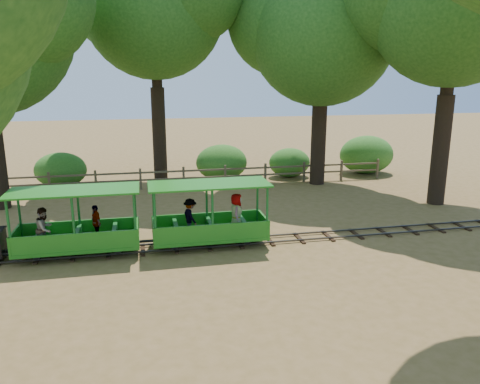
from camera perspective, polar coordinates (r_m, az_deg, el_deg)
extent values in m
plane|color=olive|center=(14.93, -0.09, -6.28)|extent=(90.00, 90.00, 0.00)
cube|color=#3F3D3A|center=(14.63, 0.15, -6.41)|extent=(22.00, 0.05, 0.05)
cube|color=#3F3D3A|center=(15.18, -0.33, -5.63)|extent=(22.00, 0.05, 0.05)
cube|color=#382314|center=(14.93, -0.09, -6.19)|extent=(0.12, 1.00, 0.05)
cube|color=#382314|center=(14.79, -19.56, -7.24)|extent=(0.12, 1.00, 0.05)
cube|color=#382314|center=(16.64, 17.07, -4.68)|extent=(0.12, 1.00, 0.05)
cube|color=#20791A|center=(14.67, -19.06, -6.11)|extent=(3.51, 1.34, 0.10)
cube|color=#155E21|center=(14.71, -19.02, -6.57)|extent=(3.16, 0.52, 0.14)
cube|color=#20791A|center=(13.98, -19.46, -5.80)|extent=(3.51, 0.06, 0.52)
cube|color=#20791A|center=(15.16, -18.89, -4.21)|extent=(3.51, 0.06, 0.52)
cube|color=#20791A|center=(14.21, -19.59, 0.16)|extent=(3.66, 1.50, 0.05)
cylinder|color=#155E21|center=(14.17, -26.34, -4.01)|extent=(0.07, 0.07, 1.65)
cylinder|color=#155E21|center=(15.30, -25.27, -2.63)|extent=(0.07, 0.07, 1.65)
cylinder|color=#155E21|center=(13.70, -12.68, -3.44)|extent=(0.07, 0.07, 1.65)
cylinder|color=#155E21|center=(14.87, -12.65, -2.05)|extent=(0.07, 0.07, 1.65)
cube|color=#155E21|center=(14.76, -23.21, -5.31)|extent=(0.12, 1.14, 0.41)
cube|color=#155E21|center=(14.59, -19.14, -5.16)|extent=(0.12, 1.14, 0.41)
cube|color=#155E21|center=(14.48, -15.00, -4.99)|extent=(0.12, 1.14, 0.41)
cylinder|color=black|center=(14.56, -23.61, -7.03)|extent=(0.29, 0.06, 0.29)
cylinder|color=black|center=(15.21, -23.10, -6.10)|extent=(0.29, 0.06, 0.29)
cylinder|color=black|center=(14.26, -14.69, -6.72)|extent=(0.29, 0.06, 0.29)
cylinder|color=black|center=(14.92, -14.59, -5.78)|extent=(0.29, 0.06, 0.29)
imported|color=gray|center=(14.26, -22.72, -4.16)|extent=(0.67, 0.74, 1.24)
imported|color=gray|center=(14.63, -17.16, -3.57)|extent=(0.49, 0.69, 1.08)
cube|color=#20791A|center=(14.67, -3.68, -5.34)|extent=(3.51, 1.34, 0.10)
cube|color=#155E21|center=(14.71, -3.68, -5.79)|extent=(3.16, 0.52, 0.14)
cube|color=#20791A|center=(13.98, -3.32, -4.98)|extent=(3.51, 0.06, 0.52)
cube|color=#20791A|center=(15.16, -4.05, -3.46)|extent=(3.51, 0.06, 0.52)
cube|color=#20791A|center=(14.21, -3.79, 0.96)|extent=(3.66, 1.50, 0.05)
cylinder|color=#155E21|center=(13.70, -10.30, -3.32)|extent=(0.07, 0.07, 1.65)
cylinder|color=#155E21|center=(14.87, -10.47, -1.94)|extent=(0.07, 0.07, 1.65)
cylinder|color=#155E21|center=(14.17, 3.33, -2.52)|extent=(0.07, 0.07, 1.65)
cylinder|color=#155E21|center=(15.31, 2.13, -1.25)|extent=(0.07, 0.07, 1.65)
cube|color=#155E21|center=(14.48, -7.83, -4.62)|extent=(0.12, 1.14, 0.41)
cube|color=#155E21|center=(14.59, -3.70, -4.38)|extent=(0.12, 1.14, 0.41)
cube|color=#155E21|center=(14.76, 0.35, -4.12)|extent=(0.12, 1.14, 0.41)
cylinder|color=black|center=(14.26, -7.96, -6.38)|extent=(0.29, 0.06, 0.29)
cylinder|color=black|center=(14.92, -8.16, -5.45)|extent=(0.29, 0.06, 0.29)
cylinder|color=black|center=(14.57, 0.92, -5.80)|extent=(0.29, 0.06, 0.29)
cylinder|color=black|center=(15.21, 0.33, -4.92)|extent=(0.29, 0.06, 0.29)
imported|color=gray|center=(14.58, -6.09, -2.97)|extent=(0.62, 0.82, 1.13)
imported|color=gray|center=(14.50, -0.45, -2.66)|extent=(0.53, 0.70, 1.28)
cylinder|color=#2D2116|center=(23.40, -9.81, 6.78)|extent=(0.66, 0.66, 4.62)
cylinder|color=#2D2116|center=(23.23, -10.20, 15.70)|extent=(0.50, 0.50, 2.64)
sphere|color=#1C4D18|center=(23.42, -10.46, 21.36)|extent=(6.62, 6.62, 6.62)
cylinder|color=#2D2116|center=(23.03, 9.52, 5.75)|extent=(0.72, 0.72, 3.88)
cylinder|color=#2D2116|center=(22.80, 9.84, 13.34)|extent=(0.54, 0.54, 2.22)
sphere|color=#1C4D18|center=(22.88, 10.07, 18.64)|extent=(6.71, 6.71, 6.71)
sphere|color=#1C4D18|center=(22.73, 15.37, 20.53)|extent=(5.03, 5.03, 5.03)
sphere|color=#1C4D18|center=(23.55, 5.38, 20.29)|extent=(5.37, 5.37, 5.37)
cylinder|color=#2D2116|center=(20.72, 23.26, 4.67)|extent=(0.68, 0.68, 4.44)
cylinder|color=#2D2116|center=(20.51, 24.22, 14.32)|extent=(0.51, 0.51, 2.54)
cube|color=brown|center=(23.03, -27.11, 0.74)|extent=(0.10, 0.10, 1.00)
cube|color=brown|center=(22.58, -22.22, 1.01)|extent=(0.10, 0.10, 1.00)
cube|color=brown|center=(22.30, -17.17, 1.28)|extent=(0.10, 0.10, 1.00)
cube|color=brown|center=(22.20, -12.03, 1.55)|extent=(0.10, 0.10, 1.00)
cube|color=brown|center=(22.28, -6.88, 1.80)|extent=(0.10, 0.10, 1.00)
cube|color=brown|center=(22.54, -1.81, 2.04)|extent=(0.10, 0.10, 1.00)
cube|color=brown|center=(22.97, 3.10, 2.25)|extent=(0.10, 0.10, 1.00)
cube|color=brown|center=(23.56, 7.81, 2.44)|extent=(0.10, 0.10, 1.00)
cube|color=brown|center=(24.31, 12.26, 2.61)|extent=(0.10, 0.10, 1.00)
cube|color=brown|center=(25.19, 16.42, 2.75)|extent=(0.10, 0.10, 1.00)
cube|color=brown|center=(22.33, -4.35, 2.68)|extent=(18.00, 0.06, 0.08)
cube|color=brown|center=(22.40, -4.33, 1.80)|extent=(18.00, 0.06, 0.08)
ellipsoid|color=#2D6B1E|center=(23.71, -21.03, 2.52)|extent=(2.40, 1.85, 1.66)
ellipsoid|color=#2D6B1E|center=(23.73, -2.25, 3.63)|extent=(2.60, 2.00, 1.80)
ellipsoid|color=#2D6B1E|center=(24.61, 6.05, 3.59)|extent=(2.17, 1.67, 1.50)
ellipsoid|color=#2D6B1E|center=(26.23, 15.16, 4.42)|extent=(2.95, 2.27, 2.05)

